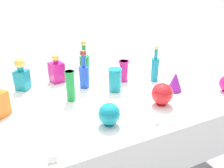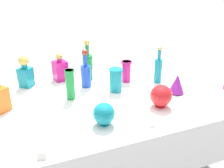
{
  "view_description": "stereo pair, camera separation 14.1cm",
  "coord_description": "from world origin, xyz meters",
  "px_view_note": "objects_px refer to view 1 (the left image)",
  "views": [
    {
      "loc": [
        -0.78,
        -1.57,
        1.64
      ],
      "look_at": [
        0.0,
        0.0,
        0.86
      ],
      "focal_mm": 40.0,
      "sensor_mm": 36.0,
      "label": 1
    },
    {
      "loc": [
        -0.65,
        -1.63,
        1.64
      ],
      "look_at": [
        0.0,
        0.0,
        0.86
      ],
      "focal_mm": 40.0,
      "sensor_mm": 36.0,
      "label": 2
    }
  ],
  "objects_px": {
    "slender_vase_2": "(124,70)",
    "round_bowl_2": "(109,114)",
    "tall_bottle_1": "(85,66)",
    "fluted_vase_0": "(175,81)",
    "slender_vase_0": "(115,79)",
    "square_decanter_2": "(57,71)",
    "square_decanter_0": "(21,75)",
    "tall_bottle_2": "(155,68)",
    "slender_vase_1": "(70,85)",
    "tall_bottle_0": "(84,74)",
    "round_bowl_0": "(162,94)"
  },
  "relations": [
    {
      "from": "square_decanter_2",
      "to": "slender_vase_2",
      "type": "distance_m",
      "value": 0.59
    },
    {
      "from": "tall_bottle_0",
      "to": "round_bowl_2",
      "type": "distance_m",
      "value": 0.61
    },
    {
      "from": "tall_bottle_2",
      "to": "slender_vase_1",
      "type": "xyz_separation_m",
      "value": [
        -0.78,
        -0.03,
        0.0
      ]
    },
    {
      "from": "tall_bottle_0",
      "to": "round_bowl_0",
      "type": "relative_size",
      "value": 1.94
    },
    {
      "from": "tall_bottle_2",
      "to": "slender_vase_1",
      "type": "height_order",
      "value": "tall_bottle_2"
    },
    {
      "from": "slender_vase_1",
      "to": "round_bowl_0",
      "type": "distance_m",
      "value": 0.67
    },
    {
      "from": "square_decanter_2",
      "to": "square_decanter_0",
      "type": "bearing_deg",
      "value": -174.21
    },
    {
      "from": "tall_bottle_1",
      "to": "slender_vase_2",
      "type": "bearing_deg",
      "value": -29.49
    },
    {
      "from": "round_bowl_0",
      "to": "round_bowl_2",
      "type": "distance_m",
      "value": 0.46
    },
    {
      "from": "tall_bottle_2",
      "to": "tall_bottle_0",
      "type": "bearing_deg",
      "value": 166.51
    },
    {
      "from": "tall_bottle_0",
      "to": "tall_bottle_2",
      "type": "height_order",
      "value": "same"
    },
    {
      "from": "tall_bottle_0",
      "to": "round_bowl_2",
      "type": "height_order",
      "value": "tall_bottle_0"
    },
    {
      "from": "square_decanter_0",
      "to": "slender_vase_0",
      "type": "distance_m",
      "value": 0.76
    },
    {
      "from": "fluted_vase_0",
      "to": "square_decanter_2",
      "type": "bearing_deg",
      "value": 142.72
    },
    {
      "from": "tall_bottle_0",
      "to": "round_bowl_2",
      "type": "bearing_deg",
      "value": -95.96
    },
    {
      "from": "slender_vase_0",
      "to": "tall_bottle_0",
      "type": "bearing_deg",
      "value": 138.06
    },
    {
      "from": "tall_bottle_1",
      "to": "fluted_vase_0",
      "type": "xyz_separation_m",
      "value": [
        0.57,
        -0.53,
        -0.05
      ]
    },
    {
      "from": "round_bowl_0",
      "to": "round_bowl_2",
      "type": "relative_size",
      "value": 1.11
    },
    {
      "from": "slender_vase_1",
      "to": "round_bowl_0",
      "type": "bearing_deg",
      "value": -32.37
    },
    {
      "from": "slender_vase_0",
      "to": "round_bowl_0",
      "type": "relative_size",
      "value": 1.14
    },
    {
      "from": "square_decanter_0",
      "to": "fluted_vase_0",
      "type": "relative_size",
      "value": 1.69
    },
    {
      "from": "square_decanter_0",
      "to": "square_decanter_2",
      "type": "height_order",
      "value": "square_decanter_0"
    },
    {
      "from": "tall_bottle_0",
      "to": "slender_vase_0",
      "type": "xyz_separation_m",
      "value": [
        0.2,
        -0.18,
        -0.02
      ]
    },
    {
      "from": "tall_bottle_1",
      "to": "square_decanter_2",
      "type": "xyz_separation_m",
      "value": [
        -0.23,
        0.08,
        -0.03
      ]
    },
    {
      "from": "tall_bottle_2",
      "to": "round_bowl_2",
      "type": "height_order",
      "value": "tall_bottle_2"
    },
    {
      "from": "tall_bottle_1",
      "to": "square_decanter_0",
      "type": "bearing_deg",
      "value": 174.7
    },
    {
      "from": "round_bowl_2",
      "to": "fluted_vase_0",
      "type": "bearing_deg",
      "value": 16.99
    },
    {
      "from": "tall_bottle_2",
      "to": "slender_vase_0",
      "type": "xyz_separation_m",
      "value": [
        -0.41,
        -0.03,
        -0.02
      ]
    },
    {
      "from": "tall_bottle_1",
      "to": "round_bowl_2",
      "type": "bearing_deg",
      "value": -99.35
    },
    {
      "from": "square_decanter_2",
      "to": "slender_vase_2",
      "type": "bearing_deg",
      "value": -25.03
    },
    {
      "from": "square_decanter_2",
      "to": "round_bowl_2",
      "type": "bearing_deg",
      "value": -82.45
    },
    {
      "from": "fluted_vase_0",
      "to": "round_bowl_0",
      "type": "distance_m",
      "value": 0.28
    },
    {
      "from": "slender_vase_2",
      "to": "round_bowl_2",
      "type": "height_order",
      "value": "slender_vase_2"
    },
    {
      "from": "tall_bottle_2",
      "to": "round_bowl_0",
      "type": "height_order",
      "value": "tall_bottle_2"
    },
    {
      "from": "tall_bottle_2",
      "to": "round_bowl_0",
      "type": "relative_size",
      "value": 1.94
    },
    {
      "from": "slender_vase_2",
      "to": "fluted_vase_0",
      "type": "distance_m",
      "value": 0.46
    },
    {
      "from": "slender_vase_0",
      "to": "fluted_vase_0",
      "type": "relative_size",
      "value": 1.2
    },
    {
      "from": "slender_vase_2",
      "to": "fluted_vase_0",
      "type": "height_order",
      "value": "slender_vase_2"
    },
    {
      "from": "slender_vase_1",
      "to": "slender_vase_0",
      "type": "bearing_deg",
      "value": -0.36
    },
    {
      "from": "fluted_vase_0",
      "to": "tall_bottle_1",
      "type": "bearing_deg",
      "value": 137.0
    },
    {
      "from": "fluted_vase_0",
      "to": "round_bowl_0",
      "type": "relative_size",
      "value": 0.95
    },
    {
      "from": "slender_vase_0",
      "to": "round_bowl_0",
      "type": "xyz_separation_m",
      "value": [
        0.2,
        -0.36,
        -0.02
      ]
    },
    {
      "from": "slender_vase_1",
      "to": "square_decanter_2",
      "type": "bearing_deg",
      "value": 89.82
    },
    {
      "from": "tall_bottle_1",
      "to": "round_bowl_0",
      "type": "height_order",
      "value": "tall_bottle_1"
    },
    {
      "from": "slender_vase_0",
      "to": "slender_vase_1",
      "type": "height_order",
      "value": "slender_vase_1"
    },
    {
      "from": "tall_bottle_2",
      "to": "round_bowl_2",
      "type": "relative_size",
      "value": 2.15
    },
    {
      "from": "slender_vase_0",
      "to": "tall_bottle_1",
      "type": "bearing_deg",
      "value": 113.27
    },
    {
      "from": "fluted_vase_0",
      "to": "round_bowl_2",
      "type": "relative_size",
      "value": 1.06
    },
    {
      "from": "tall_bottle_2",
      "to": "slender_vase_1",
      "type": "relative_size",
      "value": 1.38
    },
    {
      "from": "tall_bottle_0",
      "to": "round_bowl_0",
      "type": "xyz_separation_m",
      "value": [
        0.4,
        -0.53,
        -0.03
      ]
    }
  ]
}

